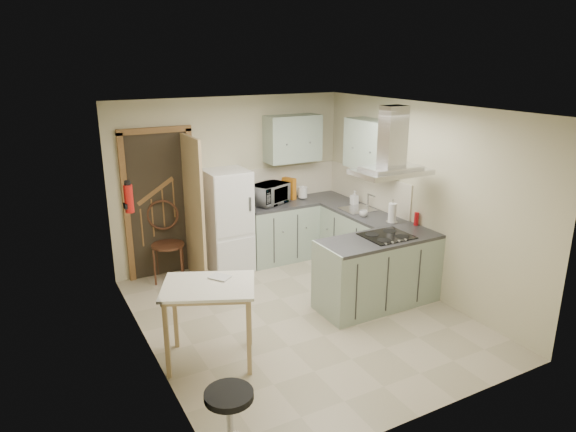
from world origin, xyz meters
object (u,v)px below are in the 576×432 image
stool (230,420)px  microwave (269,194)px  drop_leaf_table (210,323)px  extractor_hood (391,172)px  fridge (228,221)px  peninsula (378,271)px  bentwood_chair (168,245)px

stool → microwave: size_ratio=0.95×
drop_leaf_table → stool: bearing=-79.1°
extractor_hood → drop_leaf_table: (-2.41, -0.20, -1.29)m
fridge → drop_leaf_table: bearing=-116.6°
extractor_hood → microwave: 2.22m
extractor_hood → stool: size_ratio=1.70×
peninsula → microwave: bearing=104.5°
bentwood_chair → microwave: size_ratio=1.83×
fridge → extractor_hood: (1.32, -1.98, 0.97)m
drop_leaf_table → stool: size_ratio=1.73×
extractor_hood → drop_leaf_table: bearing=-175.3°
extractor_hood → peninsula: bearing=180.0°
microwave → bentwood_chair: bearing=156.4°
stool → microwave: 4.16m
peninsula → bentwood_chair: bearing=136.2°
peninsula → extractor_hood: 1.27m
extractor_hood → drop_leaf_table: 2.75m
peninsula → bentwood_chair: bentwood_chair is taller
peninsula → extractor_hood: bearing=0.0°
peninsula → extractor_hood: extractor_hood is taller
drop_leaf_table → microwave: size_ratio=1.63×
fridge → peninsula: size_ratio=0.97×
drop_leaf_table → stool: 1.32m
drop_leaf_table → extractor_hood: bearing=29.4°
peninsula → bentwood_chair: (-2.12, 2.03, 0.06)m
bentwood_chair → stool: size_ratio=1.94×
fridge → bentwood_chair: size_ratio=1.46×
fridge → extractor_hood: extractor_hood is taller
extractor_hood → bentwood_chair: size_ratio=0.88×
peninsula → stool: 3.02m
bentwood_chair → stool: bearing=-78.8°
fridge → stool: size_ratio=2.83×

